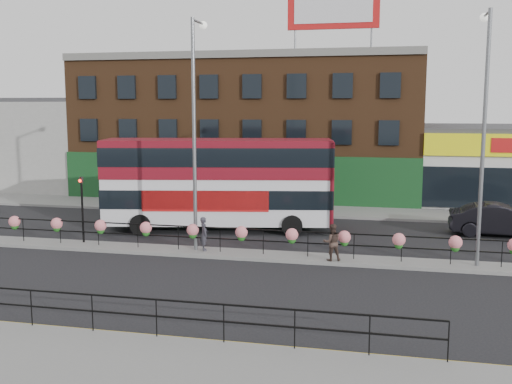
% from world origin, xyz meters
% --- Properties ---
extents(ground, '(120.00, 120.00, 0.00)m').
position_xyz_m(ground, '(0.00, 0.00, 0.00)').
color(ground, black).
rests_on(ground, ground).
extents(south_pavement, '(60.00, 4.00, 0.15)m').
position_xyz_m(south_pavement, '(0.00, -12.00, 0.07)').
color(south_pavement, gray).
rests_on(south_pavement, ground).
extents(north_pavement, '(60.00, 4.00, 0.15)m').
position_xyz_m(north_pavement, '(0.00, 12.00, 0.07)').
color(north_pavement, gray).
rests_on(north_pavement, ground).
extents(median, '(60.00, 1.60, 0.15)m').
position_xyz_m(median, '(0.00, 0.00, 0.07)').
color(median, gray).
rests_on(median, ground).
extents(yellow_line_inner, '(60.00, 0.10, 0.01)m').
position_xyz_m(yellow_line_inner, '(0.00, -9.70, 0.01)').
color(yellow_line_inner, gold).
rests_on(yellow_line_inner, ground).
extents(yellow_line_outer, '(60.00, 0.10, 0.01)m').
position_xyz_m(yellow_line_outer, '(0.00, -9.88, 0.01)').
color(yellow_line_outer, gold).
rests_on(yellow_line_outer, ground).
extents(brick_building, '(25.00, 12.21, 10.30)m').
position_xyz_m(brick_building, '(-4.00, 19.96, 5.13)').
color(brick_building, brown).
rests_on(brick_building, ground).
extents(warehouse_west, '(15.50, 12.00, 7.30)m').
position_xyz_m(warehouse_west, '(-24.25, 20.00, 3.65)').
color(warehouse_west, '#9D9C98').
rests_on(warehouse_west, ground).
extents(billboard, '(6.00, 0.29, 4.40)m').
position_xyz_m(billboard, '(2.50, 14.99, 13.18)').
color(billboard, red).
rests_on(billboard, brick_building).
extents(median_railing, '(30.04, 0.56, 1.23)m').
position_xyz_m(median_railing, '(-0.00, 0.00, 1.05)').
color(median_railing, black).
rests_on(median_railing, median).
extents(south_railing, '(20.04, 0.05, 1.12)m').
position_xyz_m(south_railing, '(-2.00, -10.10, 0.96)').
color(south_railing, black).
rests_on(south_railing, south_pavement).
extents(double_decker_bus, '(12.53, 5.12, 4.94)m').
position_xyz_m(double_decker_bus, '(-2.56, 5.27, 3.04)').
color(double_decker_bus, silver).
rests_on(double_decker_bus, ground).
extents(car, '(2.19, 5.25, 1.68)m').
position_xyz_m(car, '(12.10, 7.03, 0.84)').
color(car, black).
rests_on(car, ground).
extents(pedestrian_a, '(0.84, 0.79, 1.56)m').
position_xyz_m(pedestrian_a, '(-1.78, 0.08, 0.93)').
color(pedestrian_a, '#313039').
rests_on(pedestrian_a, median).
extents(pedestrian_b, '(1.12, 1.05, 1.59)m').
position_xyz_m(pedestrian_b, '(4.09, -0.45, 0.95)').
color(pedestrian_b, '#413029').
rests_on(pedestrian_b, median).
extents(lamp_column_west, '(0.37, 1.83, 10.43)m').
position_xyz_m(lamp_column_west, '(-2.21, 0.41, 6.33)').
color(lamp_column_west, slate).
rests_on(lamp_column_west, median).
extents(lamp_column_east, '(0.37, 1.82, 10.39)m').
position_xyz_m(lamp_column_east, '(10.05, 0.30, 6.30)').
color(lamp_column_east, slate).
rests_on(lamp_column_east, median).
extents(traffic_light_median, '(0.15, 0.28, 3.65)m').
position_xyz_m(traffic_light_median, '(-8.00, 0.39, 2.47)').
color(traffic_light_median, black).
rests_on(traffic_light_median, median).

